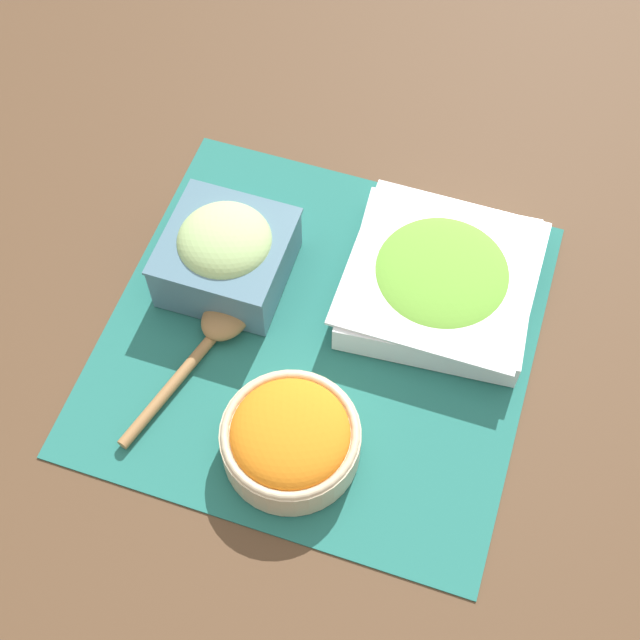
% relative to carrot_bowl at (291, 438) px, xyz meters
% --- Properties ---
extents(ground_plane, '(3.00, 3.00, 0.00)m').
position_rel_carrot_bowl_xyz_m(ground_plane, '(0.01, -0.14, -0.03)').
color(ground_plane, '#513823').
extents(placemat, '(0.45, 0.44, 0.00)m').
position_rel_carrot_bowl_xyz_m(placemat, '(0.01, -0.14, -0.03)').
color(placemat, '#236B60').
rests_on(placemat, ground_plane).
extents(carrot_bowl, '(0.14, 0.14, 0.06)m').
position_rel_carrot_bowl_xyz_m(carrot_bowl, '(0.00, 0.00, 0.00)').
color(carrot_bowl, beige).
rests_on(carrot_bowl, placemat).
extents(cucumber_bowl, '(0.13, 0.13, 0.09)m').
position_rel_carrot_bowl_xyz_m(cucumber_bowl, '(0.13, -0.18, 0.01)').
color(cucumber_bowl, slate).
rests_on(cucumber_bowl, placemat).
extents(lettuce_bowl, '(0.21, 0.21, 0.05)m').
position_rel_carrot_bowl_xyz_m(lettuce_bowl, '(-0.09, -0.23, -0.01)').
color(lettuce_bowl, white).
rests_on(lettuce_bowl, placemat).
extents(wooden_spoon, '(0.08, 0.21, 0.03)m').
position_rel_carrot_bowl_xyz_m(wooden_spoon, '(0.12, -0.10, -0.02)').
color(wooden_spoon, '#9E7042').
rests_on(wooden_spoon, placemat).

